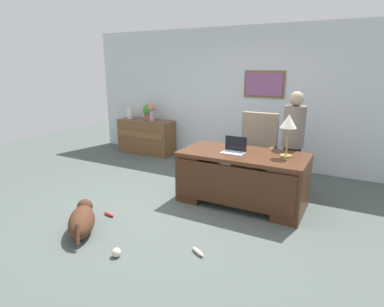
{
  "coord_description": "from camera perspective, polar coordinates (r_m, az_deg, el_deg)",
  "views": [
    {
      "loc": [
        2.21,
        -3.56,
        1.97
      ],
      "look_at": [
        0.14,
        0.3,
        0.75
      ],
      "focal_mm": 29.76,
      "sensor_mm": 36.0,
      "label": 1
    }
  ],
  "objects": [
    {
      "name": "armchair",
      "position": [
        5.46,
        11.35,
        -0.11
      ],
      "size": [
        0.6,
        0.59,
        1.21
      ],
      "color": "gray",
      "rests_on": "ground_plane"
    },
    {
      "name": "desk",
      "position": [
        4.66,
        8.91,
        -4.11
      ],
      "size": [
        1.78,
        0.89,
        0.77
      ],
      "color": "#4C2B19",
      "rests_on": "ground_plane"
    },
    {
      "name": "potted_plant",
      "position": [
        7.27,
        -7.86,
        7.46
      ],
      "size": [
        0.24,
        0.24,
        0.36
      ],
      "color": "brown",
      "rests_on": "credenza"
    },
    {
      "name": "laptop",
      "position": [
        4.57,
        7.57,
        0.85
      ],
      "size": [
        0.32,
        0.22,
        0.22
      ],
      "color": "#B2B5BA",
      "rests_on": "desk"
    },
    {
      "name": "dog_toy_plush",
      "position": [
        3.6,
        1.07,
        -17.19
      ],
      "size": [
        0.2,
        0.14,
        0.05
      ],
      "primitive_type": "ellipsoid",
      "rotation": [
        0.0,
        0.0,
        5.77
      ],
      "color": "beige",
      "rests_on": "ground_plane"
    },
    {
      "name": "person_standing",
      "position": [
        5.08,
        17.62,
        1.77
      ],
      "size": [
        0.32,
        0.32,
        1.6
      ],
      "color": "#262323",
      "rests_on": "ground_plane"
    },
    {
      "name": "dog_lying",
      "position": [
        4.17,
        -19.1,
        -11.18
      ],
      "size": [
        0.67,
        0.73,
        0.3
      ],
      "color": "#472819",
      "rests_on": "ground_plane"
    },
    {
      "name": "dog_toy_ball",
      "position": [
        3.63,
        -13.39,
        -16.87
      ],
      "size": [
        0.1,
        0.1,
        0.1
      ],
      "primitive_type": "sphere",
      "color": "beige",
      "rests_on": "ground_plane"
    },
    {
      "name": "dog_toy_bone",
      "position": [
        4.52,
        -14.63,
        -10.46
      ],
      "size": [
        0.2,
        0.09,
        0.05
      ],
      "primitive_type": "ellipsoid",
      "rotation": [
        0.0,
        0.0,
        6.1
      ],
      "color": "#E53F33",
      "rests_on": "ground_plane"
    },
    {
      "name": "vase_with_flowers",
      "position": [
        7.21,
        -7.28,
        7.63
      ],
      "size": [
        0.17,
        0.17,
        0.38
      ],
      "color": "#BD92C5",
      "rests_on": "credenza"
    },
    {
      "name": "desk_lamp",
      "position": [
        4.42,
        16.91,
        5.09
      ],
      "size": [
        0.22,
        0.22,
        0.58
      ],
      "color": "#9E8447",
      "rests_on": "desk"
    },
    {
      "name": "ground_plane",
      "position": [
        4.63,
        -3.29,
        -9.64
      ],
      "size": [
        12.0,
        12.0,
        0.0
      ],
      "primitive_type": "plane",
      "color": "#4C5651"
    },
    {
      "name": "vase_empty",
      "position": [
        7.59,
        -11.05,
        7.07
      ],
      "size": [
        0.14,
        0.14,
        0.24
      ],
      "primitive_type": "cylinder",
      "color": "silver",
      "rests_on": "credenza"
    },
    {
      "name": "credenza",
      "position": [
        7.41,
        -8.18,
        3.04
      ],
      "size": [
        1.3,
        0.5,
        0.77
      ],
      "color": "brown",
      "rests_on": "ground_plane"
    },
    {
      "name": "back_wall",
      "position": [
        6.57,
        8.64,
        9.98
      ],
      "size": [
        7.0,
        0.16,
        2.7
      ],
      "color": "silver",
      "rests_on": "ground_plane"
    }
  ]
}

